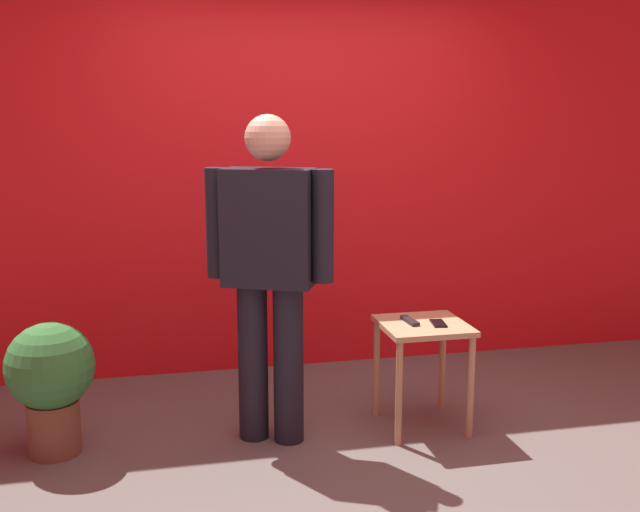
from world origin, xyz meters
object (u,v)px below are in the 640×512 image
(potted_plant, at_px, (51,377))
(side_table, at_px, (423,342))
(cell_phone, at_px, (438,323))
(standing_person, at_px, (269,263))
(tv_remote, at_px, (410,321))

(potted_plant, bearing_deg, side_table, -2.41)
(side_table, xyz_separation_m, cell_phone, (0.07, -0.04, 0.11))
(standing_person, height_order, side_table, standing_person)
(standing_person, height_order, potted_plant, standing_person)
(side_table, height_order, tv_remote, tv_remote)
(standing_person, distance_m, tv_remote, 0.85)
(standing_person, bearing_deg, tv_remote, 0.40)
(potted_plant, bearing_deg, tv_remote, -1.75)
(tv_remote, bearing_deg, potted_plant, 173.78)
(standing_person, distance_m, side_table, 0.96)
(tv_remote, bearing_deg, side_table, -24.11)
(side_table, bearing_deg, standing_person, 178.68)
(tv_remote, height_order, potted_plant, potted_plant)
(cell_phone, xyz_separation_m, tv_remote, (-0.14, 0.06, 0.01))
(cell_phone, bearing_deg, side_table, 159.83)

